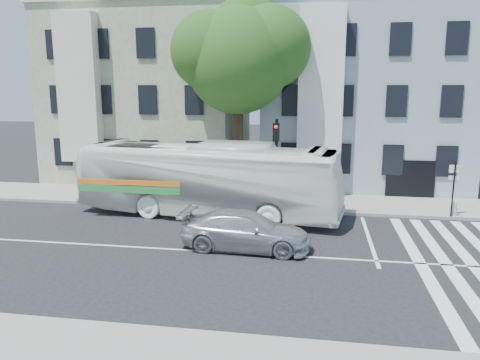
% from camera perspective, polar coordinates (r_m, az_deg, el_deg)
% --- Properties ---
extents(ground, '(120.00, 120.00, 0.00)m').
position_cam_1_polar(ground, '(18.13, -4.76, -8.62)').
color(ground, black).
rests_on(ground, ground).
extents(sidewalk_far, '(80.00, 4.00, 0.15)m').
position_cam_1_polar(sidewalk_far, '(25.61, -0.43, -2.43)').
color(sidewalk_far, gray).
rests_on(sidewalk_far, ground).
extents(building_left, '(12.00, 10.00, 11.00)m').
position_cam_1_polar(building_left, '(33.46, -10.44, 10.01)').
color(building_left, gray).
rests_on(building_left, ground).
extents(building_right, '(12.00, 10.00, 11.00)m').
position_cam_1_polar(building_right, '(31.64, 14.57, 9.77)').
color(building_right, '#8B9CA5').
rests_on(building_right, ground).
extents(street_tree, '(7.30, 5.90, 11.10)m').
position_cam_1_polar(street_tree, '(25.64, -0.04, 15.05)').
color(street_tree, '#2D2116').
rests_on(street_tree, ground).
extents(bus, '(4.86, 13.14, 3.58)m').
position_cam_1_polar(bus, '(22.50, -4.00, 0.08)').
color(bus, white).
rests_on(bus, ground).
extents(sedan, '(2.33, 5.14, 1.46)m').
position_cam_1_polar(sedan, '(18.11, 0.65, -6.16)').
color(sedan, silver).
rests_on(sedan, ground).
extents(hedge, '(8.26, 3.76, 0.70)m').
position_cam_1_polar(hedge, '(24.86, -6.13, -1.91)').
color(hedge, '#2C5F1F').
rests_on(hedge, sidewalk_far).
extents(traffic_signal, '(0.48, 0.54, 4.56)m').
position_cam_1_polar(traffic_signal, '(23.95, 4.42, 3.57)').
color(traffic_signal, black).
rests_on(traffic_signal, ground).
extents(fire_hydrant, '(0.38, 0.23, 0.70)m').
position_cam_1_polar(fire_hydrant, '(24.41, 24.67, -3.14)').
color(fire_hydrant, '#B0B0AC').
rests_on(fire_hydrant, sidewalk_far).
extents(far_sign_pole, '(0.47, 0.19, 2.63)m').
position_cam_1_polar(far_sign_pole, '(23.94, 24.60, -0.21)').
color(far_sign_pole, black).
rests_on(far_sign_pole, sidewalk_far).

